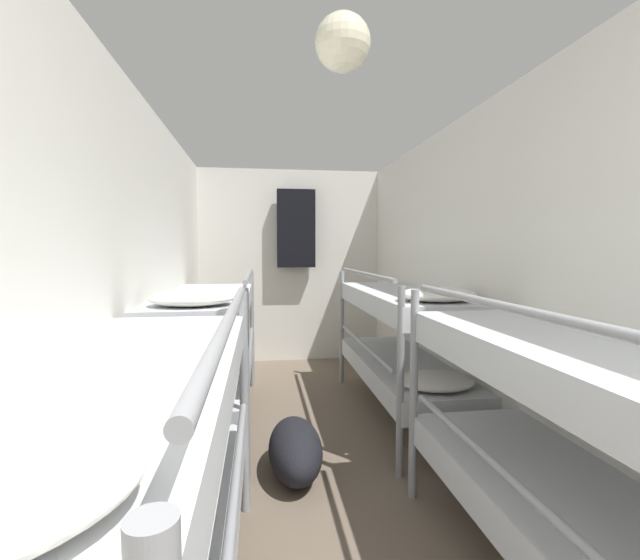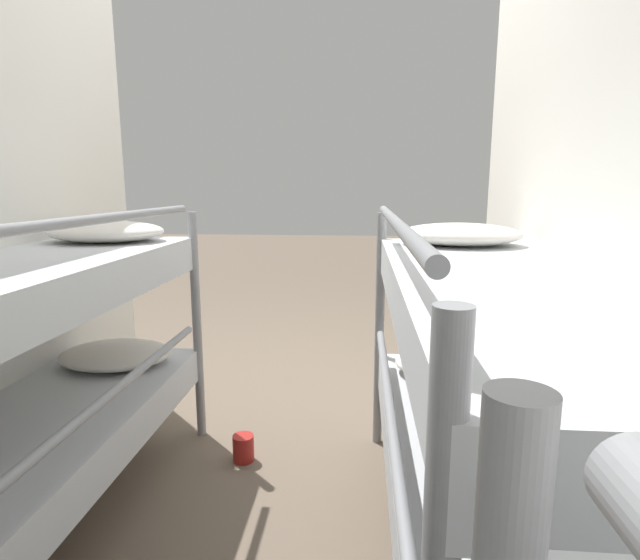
# 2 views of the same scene
# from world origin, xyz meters

# --- Properties ---
(ground_plane) EXTENTS (20.00, 20.00, 0.00)m
(ground_plane) POSITION_xyz_m (0.00, 0.00, 0.00)
(ground_plane) COLOR #6B5B4C
(bunk_stack_left_near) EXTENTS (0.64, 1.85, 1.17)m
(bunk_stack_left_near) POSITION_xyz_m (-0.75, 1.41, 0.67)
(bunk_stack_left_near) COLOR gray
(bunk_stack_left_near) RESTS_ON ground_plane
(bunk_stack_right_near) EXTENTS (0.64, 1.85, 1.17)m
(bunk_stack_right_near) POSITION_xyz_m (0.75, 1.41, 0.67)
(bunk_stack_right_near) COLOR gray
(bunk_stack_right_near) RESTS_ON ground_plane
(tin_can) EXTENTS (0.10, 0.10, 0.12)m
(tin_can) POSITION_xyz_m (0.17, 0.80, 0.06)
(tin_can) COLOR #AD231E
(tin_can) RESTS_ON ground_plane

